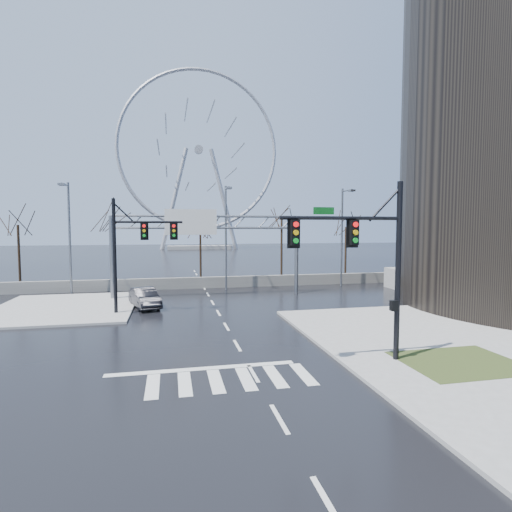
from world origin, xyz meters
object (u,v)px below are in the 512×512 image
object	(u,v)px
signal_mast_near	(370,254)
ferris_wheel	(199,156)
sign_gantry	(204,237)
car	(145,298)
signal_mast_far	(132,245)

from	to	relation	value
signal_mast_near	ferris_wheel	xyz separation A→B (m)	(-0.14, 99.04, 21.26)
sign_gantry	ferris_wheel	size ratio (longest dim) A/B	0.32
car	ferris_wheel	bearing A→B (deg)	66.51
signal_mast_near	car	size ratio (longest dim) A/B	1.79
ferris_wheel	car	xyz separation A→B (m)	(-10.20, -83.85, -25.40)
signal_mast_near	car	world-z (taller)	signal_mast_near
signal_mast_near	sign_gantry	xyz separation A→B (m)	(-5.52, 19.00, 0.31)
signal_mast_far	ferris_wheel	world-z (taller)	ferris_wheel
signal_mast_far	ferris_wheel	distance (m)	89.30
ferris_wheel	signal_mast_near	bearing A→B (deg)	-89.92
signal_mast_near	signal_mast_far	world-z (taller)	same
sign_gantry	ferris_wheel	world-z (taller)	ferris_wheel
car	sign_gantry	bearing A→B (deg)	21.77
signal_mast_near	sign_gantry	bearing A→B (deg)	106.19
sign_gantry	car	bearing A→B (deg)	-141.68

